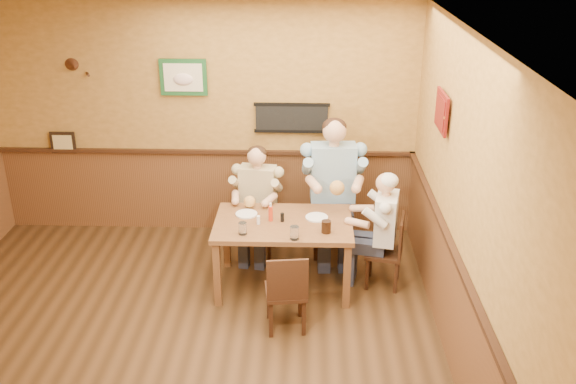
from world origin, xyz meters
The scene contains 17 objects.
room centered at (0.14, 0.17, 1.69)m, with size 5.02×5.03×2.81m.
dining_table centered at (0.99, 1.14, 0.66)m, with size 1.40×0.90×0.75m.
chair_back_left centered at (0.68, 1.86, 0.41)m, with size 0.38×0.38×0.82m, color #371F11, non-canonical shape.
chair_back_right centered at (1.51, 1.90, 0.51)m, with size 0.47×0.47×1.02m, color #371F11, non-canonical shape.
chair_right_end centered at (2.04, 1.21, 0.40)m, with size 0.37×0.37×0.79m, color #371F11, non-canonical shape.
chair_near_side centered at (1.04, 0.40, 0.41)m, with size 0.38×0.38×0.82m, color #371F11, non-canonical shape.
diner_tan_shirt centered at (0.68, 1.86, 0.59)m, with size 0.54×0.54×1.18m, color #CAB78A, non-canonical shape.
diner_blue_polo centered at (1.51, 1.90, 0.73)m, with size 0.67×0.67×1.45m, color #82A7C3, non-canonical shape.
diner_white_elder centered at (2.04, 1.21, 0.57)m, with size 0.52×0.52×1.13m, color silver, non-canonical shape.
water_glass_left centered at (0.60, 0.85, 0.81)m, with size 0.08×0.08×0.12m, color white.
water_glass_mid centered at (1.11, 0.76, 0.82)m, with size 0.09×0.09×0.13m, color white.
cola_tumbler centered at (1.42, 0.92, 0.81)m, with size 0.09×0.09×0.12m, color black.
hot_sauce_bottle centered at (0.86, 1.16, 0.84)m, with size 0.04×0.04×0.18m, color red.
salt_shaker centered at (0.74, 1.08, 0.80)m, with size 0.04×0.04×0.09m, color silver.
pepper_shaker centered at (0.98, 1.15, 0.80)m, with size 0.04×0.04×0.09m, color black.
plate_far_left centered at (0.60, 1.30, 0.76)m, with size 0.23×0.23×0.02m, color silver.
plate_far_right centered at (1.33, 1.24, 0.76)m, with size 0.23×0.23×0.02m, color silver.
Camera 1 is at (1.22, -4.72, 3.60)m, focal length 40.00 mm.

